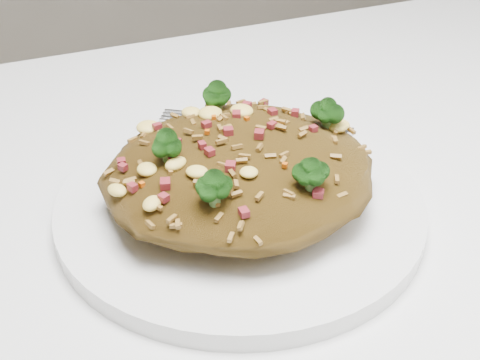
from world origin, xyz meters
name	(u,v)px	position (x,y,z in m)	size (l,w,h in m)	color
plate	(240,206)	(0.11, 0.07, 0.76)	(0.26, 0.26, 0.01)	white
fried_rice	(240,162)	(0.11, 0.07, 0.79)	(0.19, 0.17, 0.07)	brown
fork	(265,124)	(0.16, 0.15, 0.77)	(0.14, 0.10, 0.00)	silver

